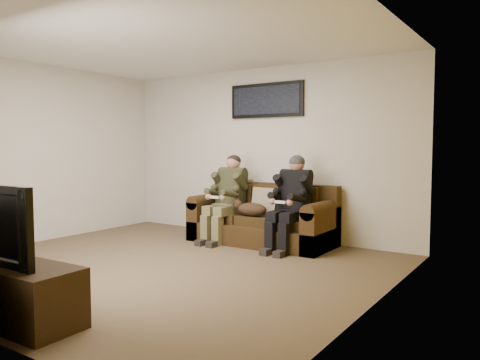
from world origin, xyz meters
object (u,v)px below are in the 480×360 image
Objects in this scene: cat at (251,209)px; sofa at (264,221)px; person_left at (227,193)px; framed_poster at (266,100)px; person_right at (291,197)px; television at (2,223)px; tv_stand at (4,290)px.

sofa is at bearing 75.51° from cat.
framed_poster is at bearing 59.47° from person_left.
person_right is at bearing 0.02° from person_left.
framed_poster is at bearing 88.55° from television.
framed_poster is at bearing 117.04° from sofa.
sofa is at bearing 85.54° from television.
person_right is 1.94× the size of cat.
sofa is 0.68m from person_right.
tv_stand is (0.02, -4.17, -1.86)m from framed_poster.
person_right reaches higher than television.
sofa is 3.15× the size of cat.
framed_poster is (-0.20, 0.39, 1.78)m from sofa.
person_right is 0.64m from cat.
framed_poster reaches higher than television.
framed_poster is at bearing 88.55° from tv_stand.
framed_poster is 0.84× the size of tv_stand.
tv_stand is at bearing -91.87° from cat.
person_left is 1.93× the size of cat.
television is at bearing -89.73° from framed_poster.
sofa is 1.83m from framed_poster.
tv_stand is (0.35, -3.60, -0.47)m from person_left.
sofa is 0.68m from person_left.
sofa is at bearing 162.06° from person_right.
cat is 3.53m from television.
tv_stand is at bearing -84.41° from person_left.
cat is at bearing 86.42° from tv_stand.
cat is 0.44× the size of tv_stand.
sofa is at bearing 17.98° from person_left.
person_left reaches higher than sofa.
framed_poster is 1.15× the size of television.
tv_stand is at bearing -101.21° from person_right.
person_left is 3.65m from tv_stand.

